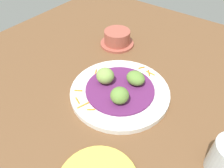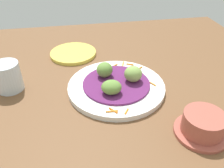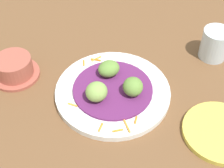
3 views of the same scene
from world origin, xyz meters
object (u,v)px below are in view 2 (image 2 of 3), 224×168
guac_scoop_right (111,87)px  side_plate_small (73,53)px  guac_scoop_center (105,70)px  terracotta_bowl (203,125)px  guac_scoop_left (133,74)px  water_glass (8,77)px  main_plate (116,87)px

guac_scoop_right → side_plate_small: (-27.06, -8.99, -3.25)cm
side_plate_small → guac_scoop_center: bearing=24.2°
guac_scoop_center → terracotta_bowl: size_ratio=0.40×
guac_scoop_left → water_glass: bearing=-98.1°
guac_scoop_left → water_glass: size_ratio=0.62×
guac_scoop_left → terracotta_bowl: bearing=27.7°
side_plate_small → water_glass: water_glass is taller
guac_scoop_right → terracotta_bowl: bearing=48.4°
side_plate_small → water_glass: size_ratio=1.99×
terracotta_bowl → water_glass: size_ratio=1.46×
guac_scoop_right → side_plate_small: guac_scoop_right is taller
main_plate → guac_scoop_center: 5.87cm
terracotta_bowl → water_glass: water_glass is taller
main_plate → terracotta_bowl: size_ratio=2.28×
guac_scoop_center → side_plate_small: (-18.83, -8.46, -3.60)cm
side_plate_small → guac_scoop_left: bearing=35.2°
guac_scoop_left → guac_scoop_right: (4.57, -6.86, -0.41)cm
terracotta_bowl → water_glass: bearing=-119.2°
main_plate → terracotta_bowl: terracotta_bowl is taller
side_plate_small → guac_scoop_right: bearing=18.4°
main_plate → terracotta_bowl: bearing=37.7°
terracotta_bowl → water_glass: (-24.79, -44.27, 1.58)cm
guac_scoop_center → guac_scoop_left: bearing=63.7°
main_plate → side_plate_small: bearing=-154.0°
main_plate → guac_scoop_center: (-3.96, -2.64, 3.43)cm
guac_scoop_left → guac_scoop_center: bearing=-116.3°
guac_scoop_right → terracotta_bowl: 23.22cm
main_plate → guac_scoop_right: bearing=-26.3°
guac_scoop_center → side_plate_small: bearing=-155.8°
guac_scoop_center → terracotta_bowl: bearing=37.1°
main_plate → water_glass: (-5.12, -29.06, 3.29)cm
side_plate_small → terracotta_bowl: (42.46, 26.32, 1.88)cm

